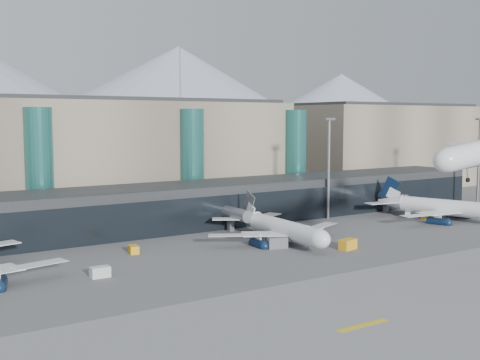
% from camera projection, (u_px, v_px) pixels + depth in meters
% --- Properties ---
extents(ground, '(900.00, 900.00, 0.00)m').
position_uv_depth(ground, '(386.00, 276.00, 97.01)').
color(ground, '#515154').
rests_on(ground, ground).
extents(runway_strip, '(400.00, 40.00, 0.04)m').
position_uv_depth(runway_strip, '(466.00, 299.00, 84.52)').
color(runway_strip, slate).
rests_on(runway_strip, ground).
extents(runway_markings, '(128.00, 1.00, 0.02)m').
position_uv_depth(runway_markings, '(466.00, 299.00, 84.52)').
color(runway_markings, gold).
rests_on(runway_markings, ground).
extents(concourse, '(170.00, 27.00, 10.00)m').
position_uv_depth(concourse, '(207.00, 204.00, 144.57)').
color(concourse, black).
rests_on(concourse, ground).
extents(terminal_main, '(130.00, 30.00, 31.00)m').
position_uv_depth(terminal_main, '(62.00, 157.00, 156.79)').
color(terminal_main, gray).
rests_on(terminal_main, ground).
extents(terminal_east, '(70.00, 30.00, 31.00)m').
position_uv_depth(terminal_east, '(385.00, 146.00, 222.14)').
color(terminal_east, gray).
rests_on(terminal_east, ground).
extents(teal_towers, '(116.40, 19.40, 46.00)m').
position_uv_depth(teal_towers, '(121.00, 165.00, 149.07)').
color(teal_towers, '#246560').
rests_on(teal_towers, ground).
extents(lightmast_mid, '(3.00, 1.20, 25.60)m').
position_uv_depth(lightmast_mid, '(329.00, 162.00, 151.87)').
color(lightmast_mid, slate).
rests_on(lightmast_mid, ground).
extents(lightmast_right, '(3.00, 1.20, 25.60)m').
position_uv_depth(lightmast_right, '(479.00, 157.00, 172.44)').
color(lightmast_right, slate).
rests_on(lightmast_right, ground).
extents(jet_parked_mid, '(33.05, 32.43, 10.66)m').
position_uv_depth(jet_parked_mid, '(276.00, 222.00, 124.61)').
color(jet_parked_mid, silver).
rests_on(jet_parked_mid, ground).
extents(jet_parked_right, '(34.12, 35.91, 11.53)m').
position_uv_depth(jet_parked_right, '(435.00, 202.00, 151.87)').
color(jet_parked_right, silver).
rests_on(jet_parked_right, ground).
extents(veh_a, '(3.09, 1.75, 1.73)m').
position_uv_depth(veh_a, '(100.00, 272.00, 96.12)').
color(veh_a, '#BCBCBC').
rests_on(veh_a, ground).
extents(veh_b, '(2.09, 2.91, 1.53)m').
position_uv_depth(veh_b, '(134.00, 249.00, 113.32)').
color(veh_b, orange).
rests_on(veh_b, ground).
extents(veh_c, '(4.35, 2.96, 2.21)m').
position_uv_depth(veh_c, '(277.00, 243.00, 117.84)').
color(veh_c, '#535358').
rests_on(veh_c, ground).
extents(veh_d, '(2.71, 2.62, 1.41)m').
position_uv_depth(veh_d, '(408.00, 214.00, 155.56)').
color(veh_d, '#BCBCBC').
rests_on(veh_d, ground).
extents(veh_e, '(3.70, 2.92, 1.84)m').
position_uv_depth(veh_e, '(426.00, 215.00, 152.72)').
color(veh_e, orange).
rests_on(veh_e, ground).
extents(veh_g, '(2.55, 2.73, 1.39)m').
position_uv_depth(veh_g, '(294.00, 235.00, 127.83)').
color(veh_g, '#BCBCBC').
rests_on(veh_g, ground).
extents(veh_h, '(4.00, 2.68, 2.03)m').
position_uv_depth(veh_h, '(348.00, 244.00, 116.69)').
color(veh_h, orange).
rests_on(veh_h, ground).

